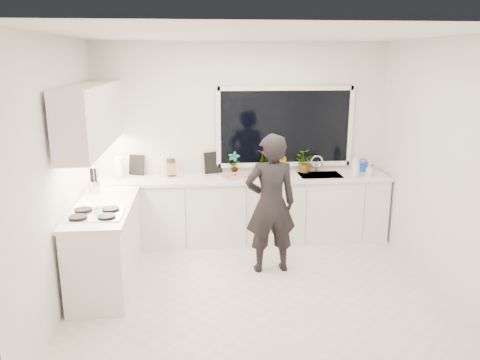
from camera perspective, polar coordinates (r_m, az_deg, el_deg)
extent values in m
cube|color=beige|center=(5.32, 2.16, -13.25)|extent=(4.00, 3.50, 0.02)
cube|color=white|center=(6.55, 0.24, 4.74)|extent=(4.00, 0.02, 2.70)
cube|color=white|center=(4.98, -21.25, 0.55)|extent=(0.02, 3.50, 2.70)
cube|color=white|center=(5.48, 23.64, 1.52)|extent=(0.02, 3.50, 2.70)
cube|color=white|center=(4.71, 2.49, 17.46)|extent=(4.00, 3.50, 0.02)
cube|color=black|center=(6.57, 5.52, 6.47)|extent=(1.80, 0.02, 1.00)
cube|color=white|center=(6.47, 0.50, -3.70)|extent=(3.92, 0.58, 0.88)
cube|color=white|center=(5.50, -15.97, -7.69)|extent=(0.58, 1.60, 0.88)
cube|color=silver|center=(6.33, 0.52, 0.22)|extent=(3.94, 0.62, 0.04)
cube|color=silver|center=(5.35, -16.32, -3.12)|extent=(0.62, 1.60, 0.04)
cube|color=white|center=(5.51, -17.60, 7.43)|extent=(0.34, 2.10, 0.70)
cube|color=silver|center=(6.54, 9.70, 0.20)|extent=(0.58, 0.42, 0.14)
cylinder|color=silver|center=(6.69, 9.32, 1.96)|extent=(0.03, 0.03, 0.22)
cube|color=black|center=(5.02, -17.29, -3.96)|extent=(0.56, 0.48, 0.03)
imported|color=black|center=(5.46, 3.76, -2.93)|extent=(0.63, 0.44, 1.66)
cube|color=#B9B9BD|center=(6.29, -0.42, 0.46)|extent=(0.52, 0.46, 0.03)
cube|color=red|center=(6.29, -0.42, 0.61)|extent=(0.47, 0.41, 0.01)
cylinder|color=blue|center=(6.86, 14.71, 1.60)|extent=(0.15, 0.15, 0.13)
cylinder|color=white|center=(6.45, -14.52, 1.39)|extent=(0.14, 0.14, 0.26)
cube|color=#88603F|center=(6.42, -8.38, 1.46)|extent=(0.14, 0.12, 0.22)
cylinder|color=silver|center=(5.78, -17.34, -0.84)|extent=(0.16, 0.16, 0.16)
cube|color=black|center=(6.55, -12.48, 1.81)|extent=(0.21, 0.10, 0.28)
cube|color=black|center=(6.51, -3.31, 2.13)|extent=(0.24, 0.09, 0.30)
imported|color=#26662D|center=(6.44, -0.73, 2.08)|extent=(0.19, 0.15, 0.31)
imported|color=#26662D|center=(6.49, 2.79, 2.25)|extent=(0.23, 0.23, 0.33)
imported|color=#26662D|center=(6.54, 5.12, 1.98)|extent=(0.18, 0.18, 0.26)
imported|color=#26662D|center=(6.59, 7.76, 2.22)|extent=(0.37, 0.36, 0.31)
imported|color=#D8BF66|center=(6.48, 13.89, 1.74)|extent=(0.13, 0.13, 0.31)
imported|color=#D8BF66|center=(6.57, 15.54, 1.20)|extent=(0.12, 0.12, 0.18)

